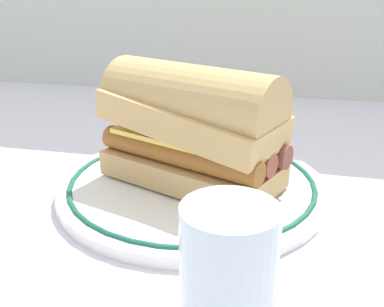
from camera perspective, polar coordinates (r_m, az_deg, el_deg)
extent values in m
plane|color=silver|center=(0.53, 1.92, -3.91)|extent=(1.50, 1.50, 0.00)
cylinder|color=white|center=(0.51, 0.00, -4.06)|extent=(0.29, 0.29, 0.01)
torus|color=#195947|center=(0.51, 0.00, -3.45)|extent=(0.27, 0.27, 0.01)
cube|color=tan|center=(0.50, 0.00, -1.80)|extent=(0.21, 0.15, 0.03)
cylinder|color=#985D25|center=(0.47, -1.78, -0.03)|extent=(0.18, 0.09, 0.02)
cylinder|color=brown|center=(0.49, 0.00, 0.90)|extent=(0.18, 0.09, 0.02)
cylinder|color=brown|center=(0.51, 1.65, 1.75)|extent=(0.18, 0.09, 0.02)
cube|color=#EFC64C|center=(0.49, 0.00, 2.52)|extent=(0.17, 0.14, 0.01)
cube|color=tan|center=(0.48, 0.00, 4.49)|extent=(0.21, 0.15, 0.05)
cylinder|color=tan|center=(0.48, 0.00, 6.20)|extent=(0.20, 0.14, 0.08)
cylinder|color=silver|center=(0.29, 4.36, -15.75)|extent=(0.06, 0.06, 0.11)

